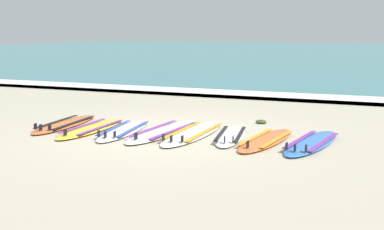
{
  "coord_description": "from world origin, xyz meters",
  "views": [
    {
      "loc": [
        3.81,
        -8.19,
        1.89
      ],
      "look_at": [
        0.17,
        0.82,
        0.25
      ],
      "focal_mm": 47.2,
      "sensor_mm": 36.0,
      "label": 1
    }
  ],
  "objects": [
    {
      "name": "surfboard_1",
      "position": [
        -1.5,
        -0.14,
        0.04
      ],
      "size": [
        0.61,
        2.24,
        0.18
      ],
      "color": "yellow",
      "rests_on": "ground"
    },
    {
      "name": "wave_foam_strip",
      "position": [
        0.0,
        5.68,
        0.06
      ],
      "size": [
        80.0,
        1.12,
        0.11
      ],
      "primitive_type": "cube",
      "color": "white",
      "rests_on": "ground"
    },
    {
      "name": "surfboard_2",
      "position": [
        -0.85,
        -0.08,
        0.04
      ],
      "size": [
        0.83,
        2.22,
        0.18
      ],
      "color": "white",
      "rests_on": "ground"
    },
    {
      "name": "sea",
      "position": [
        0.0,
        35.12,
        0.05
      ],
      "size": [
        80.0,
        60.0,
        0.1
      ],
      "primitive_type": "cube",
      "color": "teal",
      "rests_on": "ground"
    },
    {
      "name": "surfboard_3",
      "position": [
        -0.11,
        0.12,
        0.04
      ],
      "size": [
        0.78,
        2.5,
        0.18
      ],
      "color": "white",
      "rests_on": "ground"
    },
    {
      "name": "ground_plane",
      "position": [
        0.0,
        0.0,
        0.0
      ],
      "size": [
        80.0,
        80.0,
        0.0
      ],
      "primitive_type": "plane",
      "color": "#B7AD93"
    },
    {
      "name": "surfboard_5",
      "position": [
        1.16,
        0.19,
        0.04
      ],
      "size": [
        0.8,
        1.96,
        0.18
      ],
      "color": "white",
      "rests_on": "ground"
    },
    {
      "name": "surfboard_0",
      "position": [
        -2.25,
        0.05,
        0.04
      ],
      "size": [
        0.73,
        2.23,
        0.18
      ],
      "color": "orange",
      "rests_on": "ground"
    },
    {
      "name": "seaweed_clump_near_shoreline",
      "position": [
        1.32,
        1.74,
        0.04
      ],
      "size": [
        0.23,
        0.18,
        0.08
      ],
      "primitive_type": "ellipsoid",
      "color": "#384723",
      "rests_on": "ground"
    },
    {
      "name": "surfboard_6",
      "position": [
        1.83,
        0.1,
        0.04
      ],
      "size": [
        0.78,
        2.19,
        0.18
      ],
      "color": "orange",
      "rests_on": "ground"
    },
    {
      "name": "surfboard_7",
      "position": [
        2.59,
        0.17,
        0.04
      ],
      "size": [
        0.87,
        2.3,
        0.18
      ],
      "color": "#3875CC",
      "rests_on": "ground"
    },
    {
      "name": "surfboard_4",
      "position": [
        0.45,
        0.17,
        0.04
      ],
      "size": [
        0.62,
        2.49,
        0.18
      ],
      "color": "white",
      "rests_on": "ground"
    }
  ]
}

